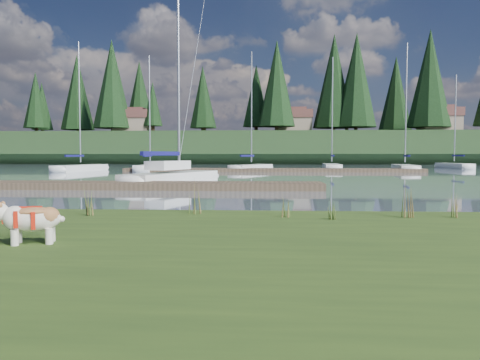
{
  "coord_description": "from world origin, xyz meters",
  "views": [
    {
      "loc": [
        1.66,
        -10.98,
        1.48
      ],
      "look_at": [
        1.03,
        -0.5,
        0.92
      ],
      "focal_mm": 35.0,
      "sensor_mm": 36.0,
      "label": 1
    }
  ],
  "objects": [
    {
      "name": "conifer_3",
      "position": [
        -10.0,
        72.0,
        11.74
      ],
      "size": [
        4.84,
        4.84,
        12.25
      ],
      "color": "#382619",
      "rests_on": "ridge"
    },
    {
      "name": "weed_1",
      "position": [
        1.98,
        -2.52,
        0.52
      ],
      "size": [
        0.17,
        0.14,
        0.4
      ],
      "color": "#475B23",
      "rests_on": "bank"
    },
    {
      "name": "weed_2",
      "position": [
        4.14,
        -2.43,
        0.64
      ],
      "size": [
        0.17,
        0.14,
        0.7
      ],
      "color": "#475B23",
      "rests_on": "bank"
    },
    {
      "name": "sailboat_bg_5",
      "position": [
        21.81,
        41.82,
        0.32
      ],
      "size": [
        2.04,
        7.19,
        10.24
      ],
      "rotation": [
        0.0,
        0.0,
        1.66
      ],
      "color": "white",
      "rests_on": "ground"
    },
    {
      "name": "sailboat_bg_4",
      "position": [
        14.32,
        33.56,
        0.32
      ],
      "size": [
        2.59,
        8.13,
        11.77
      ],
      "rotation": [
        0.0,
        0.0,
        1.44
      ],
      "color": "white",
      "rests_on": "ground"
    },
    {
      "name": "mud_lip",
      "position": [
        0.0,
        -1.6,
        0.07
      ],
      "size": [
        60.0,
        0.5,
        0.14
      ],
      "primitive_type": "cube",
      "color": "#33281C",
      "rests_on": "ground"
    },
    {
      "name": "house_1",
      "position": [
        6.0,
        71.0,
        7.31
      ],
      "size": [
        6.3,
        5.3,
        4.65
      ],
      "color": "gray",
      "rests_on": "ridge"
    },
    {
      "name": "sailboat_bg_2",
      "position": [
        0.35,
        33.37,
        0.33
      ],
      "size": [
        4.36,
        7.34,
        11.17
      ],
      "rotation": [
        0.0,
        0.0,
        1.15
      ],
      "color": "white",
      "rests_on": "ground"
    },
    {
      "name": "conifer_5",
      "position": [
        15.0,
        70.0,
        10.83
      ],
      "size": [
        3.96,
        3.96,
        10.35
      ],
      "color": "#382619",
      "rests_on": "ridge"
    },
    {
      "name": "sailboat_bg_0",
      "position": [
        -15.35,
        31.43,
        0.32
      ],
      "size": [
        2.81,
        8.31,
        11.81
      ],
      "rotation": [
        0.0,
        0.0,
        1.42
      ],
      "color": "white",
      "rests_on": "ground"
    },
    {
      "name": "ridge",
      "position": [
        0.0,
        73.0,
        2.5
      ],
      "size": [
        200.0,
        20.0,
        5.0
      ],
      "primitive_type": "cube",
      "color": "#1D3319",
      "rests_on": "ground"
    },
    {
      "name": "conifer_6",
      "position": [
        28.0,
        68.0,
        13.99
      ],
      "size": [
        7.04,
        7.04,
        17.0
      ],
      "color": "#382619",
      "rests_on": "ridge"
    },
    {
      "name": "conifer_4",
      "position": [
        3.0,
        66.0,
        13.09
      ],
      "size": [
        6.16,
        6.16,
        15.1
      ],
      "color": "#382619",
      "rests_on": "ridge"
    },
    {
      "name": "sailboat_bg_1",
      "position": [
        -9.24,
        32.25,
        0.33
      ],
      "size": [
        1.52,
        7.11,
        10.68
      ],
      "rotation": [
        0.0,
        0.0,
        1.55
      ],
      "color": "white",
      "rests_on": "ground"
    },
    {
      "name": "house_2",
      "position": [
        30.0,
        69.0,
        7.31
      ],
      "size": [
        6.3,
        5.3,
        4.65
      ],
      "color": "gray",
      "rests_on": "ridge"
    },
    {
      "name": "bulldog",
      "position": [
        -1.36,
        -5.23,
        0.68
      ],
      "size": [
        0.9,
        0.53,
        0.53
      ],
      "rotation": [
        0.0,
        0.0,
        3.45
      ],
      "color": "silver",
      "rests_on": "bank"
    },
    {
      "name": "sailboat_bg_3",
      "position": [
        8.09,
        37.33,
        0.33
      ],
      "size": [
        1.96,
        7.78,
        11.36
      ],
      "rotation": [
        0.0,
        0.0,
        1.51
      ],
      "color": "white",
      "rests_on": "ground"
    },
    {
      "name": "sailboat_main",
      "position": [
        -3.11,
        13.65,
        0.42
      ],
      "size": [
        4.32,
        8.34,
        11.96
      ],
      "rotation": [
        0.0,
        0.0,
        1.23
      ],
      "color": "white",
      "rests_on": "ground"
    },
    {
      "name": "weed_4",
      "position": [
        2.78,
        -2.76,
        0.54
      ],
      "size": [
        0.17,
        0.14,
        0.45
      ],
      "color": "#475B23",
      "rests_on": "bank"
    },
    {
      "name": "weed_5",
      "position": [
        5.05,
        -2.36,
        0.57
      ],
      "size": [
        0.17,
        0.14,
        0.52
      ],
      "color": "#475B23",
      "rests_on": "bank"
    },
    {
      "name": "house_0",
      "position": [
        -22.0,
        70.0,
        7.31
      ],
      "size": [
        6.3,
        5.3,
        4.65
      ],
      "color": "gray",
      "rests_on": "ridge"
    },
    {
      "name": "weed_3",
      "position": [
        -1.67,
        -2.49,
        0.6
      ],
      "size": [
        0.17,
        0.14,
        0.59
      ],
      "color": "#475B23",
      "rests_on": "bank"
    },
    {
      "name": "dock_near",
      "position": [
        -4.0,
        9.0,
        0.15
      ],
      "size": [
        16.0,
        2.0,
        0.3
      ],
      "primitive_type": "cube",
      "color": "#4C3D2C",
      "rests_on": "ground"
    },
    {
      "name": "bank",
      "position": [
        0.0,
        -6.0,
        0.17
      ],
      "size": [
        60.0,
        9.0,
        0.35
      ],
      "primitive_type": "cube",
      "color": "#304919",
      "rests_on": "ground"
    },
    {
      "name": "ground",
      "position": [
        0.0,
        30.0,
        0.0
      ],
      "size": [
        200.0,
        200.0,
        0.0
      ],
      "primitive_type": "plane",
      "color": "#7F8FA5",
      "rests_on": "ground"
    },
    {
      "name": "conifer_1",
      "position": [
        -40.0,
        71.0,
        11.28
      ],
      "size": [
        4.4,
        4.4,
        11.3
      ],
      "color": "#382619",
      "rests_on": "ridge"
    },
    {
      "name": "dock_far",
      "position": [
        2.0,
        30.0,
        0.15
      ],
      "size": [
        26.0,
        2.2,
        0.3
      ],
      "primitive_type": "cube",
      "color": "#4C3D2C",
      "rests_on": "ground"
    },
    {
      "name": "weed_0",
      "position": [
        0.26,
        -2.15,
        0.63
      ],
      "size": [
        0.17,
        0.14,
        0.67
      ],
      "color": "#475B23",
      "rests_on": "bank"
    },
    {
      "name": "conifer_2",
      "position": [
        -25.0,
        68.0,
        13.54
      ],
      "size": [
        6.6,
        6.6,
        16.05
      ],
      "color": "#382619",
      "rests_on": "ridge"
    }
  ]
}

